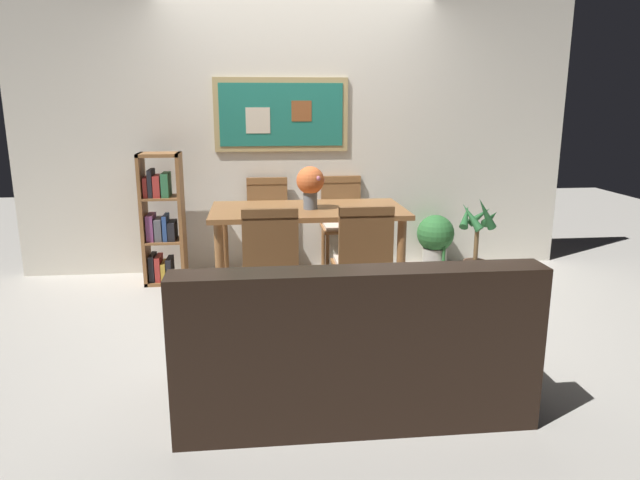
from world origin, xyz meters
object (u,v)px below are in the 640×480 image
Objects in this scene: dining_table at (308,220)px; dining_chair_near_right at (363,256)px; bookshelf at (162,223)px; potted_palm at (476,245)px; dining_chair_far_right at (342,216)px; flower_vase at (310,183)px; potted_ivy at (435,239)px; leather_couch at (350,351)px; dining_chair_near_left at (270,259)px; dining_chair_far_left at (268,219)px.

dining_table is 0.79m from dining_chair_near_right.
bookshelf is 2.83m from potted_palm.
dining_table is 1.73× the size of dining_chair_near_right.
potted_palm is at bearing -22.86° from dining_chair_far_right.
dining_chair_far_right is 1.13× the size of potted_palm.
potted_palm is at bearing 8.92° from dining_table.
flower_vase is (1.28, -0.58, 0.42)m from bookshelf.
dining_chair_far_right is at bearing 64.21° from flower_vase.
dining_chair_near_right is at bearing -124.86° from potted_ivy.
dining_chair_far_right is at bearing 87.65° from dining_chair_near_right.
leather_couch is 1.87m from flower_vase.
flower_vase is at bearing 62.70° from dining_chair_near_left.
dining_chair_near_right reaches higher than leather_couch.
dining_chair_far_right is 1.61m from dining_chair_near_left.
dining_chair_far_right reaches higher than dining_table.
dining_chair_near_right and dining_chair_near_left have the same top height.
dining_chair_far_left is 1.92m from potted_palm.
dining_table is 1.37m from bookshelf.
dining_chair_far_right is (0.39, 0.73, -0.12)m from dining_table.
potted_palm is (1.15, -0.49, -0.19)m from dining_chair_far_right.
potted_ivy is 1.56× the size of flower_vase.
dining_chair_far_left is at bearing 89.59° from dining_chair_near_left.
dining_chair_far_right is 1.00× the size of dining_chair_near_left.
dining_chair_far_right is 0.96m from flower_vase.
dining_table is at bearing -118.13° from dining_chair_far_right.
dining_chair_far_left is at bearing 166.42° from potted_palm.
dining_chair_near_left reaches higher than dining_table.
dining_chair_far_left is (-0.32, 0.69, -0.12)m from dining_table.
dining_chair_near_right is 1.70× the size of potted_ivy.
bookshelf is (-1.26, 0.54, -0.10)m from dining_table.
dining_chair_far_left is 1.13× the size of potted_palm.
dining_table is 1.94× the size of potted_palm.
dining_chair_far_right reaches higher than leather_couch.
dining_chair_near_left is 2.11m from potted_palm.
dining_chair_near_right and dining_chair_far_right have the same top height.
potted_palm is at bearing 10.53° from flower_vase.
dining_chair_far_left is (-0.65, 1.40, 0.00)m from dining_chair_near_right.
leather_couch is (0.38, -2.48, -0.22)m from dining_chair_far_left.
dining_chair_near_right is at bearing -64.71° from flower_vase.
potted_ivy is (1.24, 2.48, -0.01)m from leather_couch.
dining_chair_far_right is at bearing 63.51° from dining_chair_near_left.
dining_chair_far_left is at bearing 114.50° from flower_vase.
dining_chair_near_left is (-0.66, -0.00, 0.00)m from dining_chair_near_right.
potted_ivy is at bearing 63.48° from leather_couch.
potted_ivy is 1.63m from flower_vase.
dining_chair_near_left is at bearing -90.41° from dining_chair_far_left.
bookshelf is (-0.93, 1.24, 0.02)m from dining_chair_near_left.
dining_table is 1.34× the size of bookshelf.
dining_chair_near_left is at bearing 110.01° from leather_couch.
flower_vase is at bearing -24.29° from bookshelf.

